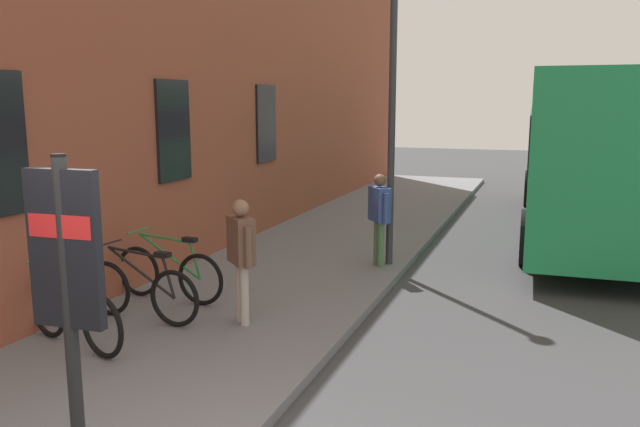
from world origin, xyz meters
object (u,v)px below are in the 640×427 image
pedestrian_crossing_street (241,249)px  street_lamp (393,83)px  bicycle_end_of_row (169,273)px  city_bus (591,146)px  pedestrian_near_bus (379,210)px  bicycle_mid_rack (74,314)px  transit_info_sign (67,271)px  bicycle_beside_lamp (141,291)px

pedestrian_crossing_street → street_lamp: size_ratio=0.31×
pedestrian_crossing_street → street_lamp: 4.20m
bicycle_end_of_row → city_bus: (7.59, -5.69, 1.41)m
pedestrian_near_bus → street_lamp: street_lamp is taller
bicycle_mid_rack → pedestrian_near_bus: bearing=-26.0°
bicycle_mid_rack → street_lamp: (4.86, -2.43, 2.65)m
bicycle_end_of_row → pedestrian_crossing_street: size_ratio=1.13×
transit_info_sign → bicycle_end_of_row: bearing=24.9°
bicycle_beside_lamp → city_bus: (8.43, -5.55, 1.41)m
transit_info_sign → city_bus: (11.50, -3.88, 0.20)m
bicycle_beside_lamp → transit_info_sign: (-3.07, -1.67, 1.21)m
city_bus → street_lamp: (-4.57, 3.30, 1.24)m
pedestrian_near_bus → bicycle_beside_lamp: bearing=150.2°
pedestrian_near_bus → pedestrian_crossing_street: (-3.32, 0.88, 0.01)m
city_bus → pedestrian_near_bus: (-4.75, 3.44, -0.85)m
bicycle_mid_rack → city_bus: city_bus is taller
bicycle_end_of_row → pedestrian_crossing_street: (-0.47, -1.37, 0.57)m
bicycle_end_of_row → pedestrian_near_bus: bearing=-38.3°
bicycle_mid_rack → street_lamp: street_lamp is taller
bicycle_end_of_row → street_lamp: bearing=-38.3°
transit_info_sign → pedestrian_near_bus: bearing=-3.7°
transit_info_sign → pedestrian_near_bus: transit_info_sign is taller
transit_info_sign → city_bus: size_ratio=0.23×
bicycle_mid_rack → transit_info_sign: (-2.07, -1.85, 1.21)m
bicycle_mid_rack → street_lamp: size_ratio=0.34×
bicycle_beside_lamp → pedestrian_near_bus: size_ratio=1.14×
street_lamp → pedestrian_crossing_street: bearing=163.8°
bicycle_end_of_row → transit_info_sign: (-3.91, -1.81, 1.21)m
bicycle_beside_lamp → street_lamp: 5.20m
bicycle_mid_rack → pedestrian_crossing_street: pedestrian_crossing_street is taller
bicycle_beside_lamp → bicycle_end_of_row: same height
bicycle_mid_rack → bicycle_beside_lamp: 1.01m
bicycle_mid_rack → bicycle_end_of_row: size_ratio=0.97×
bicycle_beside_lamp → pedestrian_near_bus: bearing=-29.8°
bicycle_beside_lamp → pedestrian_crossing_street: pedestrian_crossing_street is taller
bicycle_mid_rack → transit_info_sign: 3.03m
pedestrian_near_bus → street_lamp: (0.18, -0.14, 2.09)m
bicycle_mid_rack → pedestrian_near_bus: size_ratio=1.10×
city_bus → bicycle_beside_lamp: bearing=146.6°
transit_info_sign → street_lamp: 7.11m
bicycle_beside_lamp → street_lamp: size_ratio=0.35×
bicycle_end_of_row → pedestrian_near_bus: (2.85, -2.25, 0.56)m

